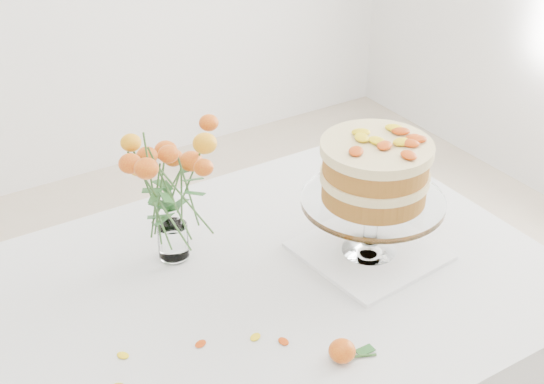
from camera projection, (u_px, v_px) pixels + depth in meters
The scene contains 9 objects.
table at pixel (230, 326), 1.64m from camera, with size 1.43×0.93×0.76m.
napkin at pixel (369, 251), 1.73m from camera, with size 0.28×0.28×0.01m, color white.
cake_stand at pixel (375, 177), 1.63m from camera, with size 0.32×0.32×0.28m.
rose_vase at pixel (168, 180), 1.61m from camera, with size 0.27×0.27×0.35m.
loose_rose_far at pixel (342, 351), 1.42m from camera, with size 0.09×0.06×0.04m.
stray_petal_a at pixel (201, 344), 1.47m from camera, with size 0.03×0.02×0.00m, color yellow.
stray_petal_b at pixel (255, 337), 1.48m from camera, with size 0.03×0.02×0.00m, color yellow.
stray_petal_c at pixel (284, 342), 1.47m from camera, with size 0.03×0.02×0.00m, color yellow.
stray_petal_d at pixel (123, 356), 1.44m from camera, with size 0.03×0.02×0.00m, color yellow.
Camera 1 is at (-0.59, -1.11, 1.77)m, focal length 50.00 mm.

